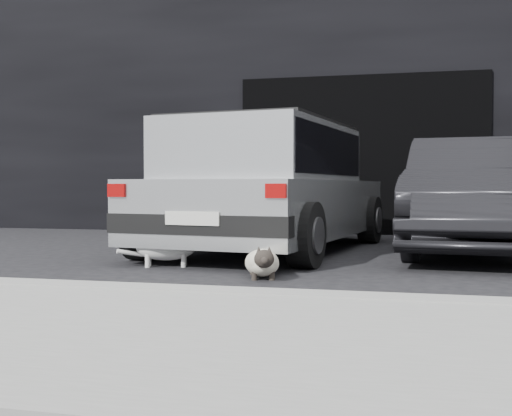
% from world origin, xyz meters
% --- Properties ---
extents(ground, '(80.00, 80.00, 0.00)m').
position_xyz_m(ground, '(0.00, 0.00, 0.00)').
color(ground, black).
rests_on(ground, ground).
extents(building_facade, '(34.00, 4.00, 5.00)m').
position_xyz_m(building_facade, '(1.00, 6.00, 2.50)').
color(building_facade, black).
rests_on(building_facade, ground).
extents(garage_opening, '(4.00, 0.10, 2.60)m').
position_xyz_m(garage_opening, '(1.00, 3.99, 1.30)').
color(garage_opening, black).
rests_on(garage_opening, ground).
extents(curb, '(18.00, 0.25, 0.12)m').
position_xyz_m(curb, '(1.00, -2.60, 0.06)').
color(curb, gray).
rests_on(curb, ground).
extents(sidewalk, '(18.00, 2.20, 0.11)m').
position_xyz_m(sidewalk, '(1.00, -3.80, 0.06)').
color(sidewalk, gray).
rests_on(sidewalk, ground).
extents(silver_hatchback, '(2.56, 4.46, 1.56)m').
position_xyz_m(silver_hatchback, '(0.11, 1.00, 0.85)').
color(silver_hatchback, '#B9BCBE').
rests_on(silver_hatchback, ground).
extents(second_car, '(1.80, 4.30, 1.38)m').
position_xyz_m(second_car, '(2.54, 1.37, 0.69)').
color(second_car, black).
rests_on(second_car, ground).
extents(cat_siamese, '(0.45, 0.84, 0.31)m').
position_xyz_m(cat_siamese, '(0.56, -1.26, 0.14)').
color(cat_siamese, beige).
rests_on(cat_siamese, ground).
extents(cat_white, '(0.84, 0.46, 0.41)m').
position_xyz_m(cat_white, '(-0.51, -0.69, 0.20)').
color(cat_white, silver).
rests_on(cat_white, ground).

